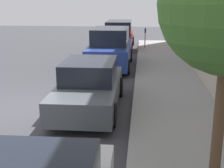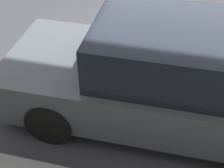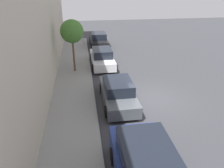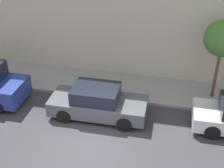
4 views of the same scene
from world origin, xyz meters
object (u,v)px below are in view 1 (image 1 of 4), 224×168
at_px(parked_minivan_fifth, 119,35).
at_px(parking_meter_far, 145,36).
at_px(parked_suv_fourth, 111,49).
at_px(parked_sedan_third, 89,86).

height_order(parked_minivan_fifth, parking_meter_far, parked_minivan_fifth).
bearing_deg(parked_suv_fourth, parked_minivan_fifth, 90.39).
bearing_deg(parked_sedan_third, parked_suv_fourth, 89.63).
xyz_separation_m(parked_suv_fourth, parked_minivan_fifth, (-0.04, 6.22, -0.01)).
distance_m(parked_sedan_third, parked_minivan_fifth, 12.44).
height_order(parked_sedan_third, parked_minivan_fifth, parked_minivan_fifth).
relative_size(parked_sedan_third, parked_minivan_fifth, 0.92).
bearing_deg(parked_sedan_third, parking_meter_far, 81.31).
distance_m(parked_minivan_fifth, parking_meter_far, 1.91).
height_order(parked_suv_fourth, parking_meter_far, parked_suv_fourth).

